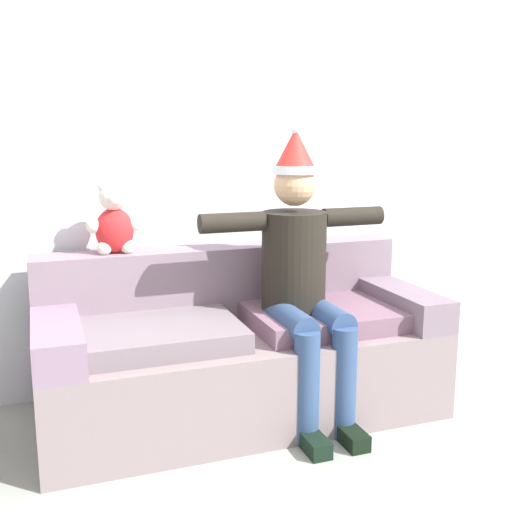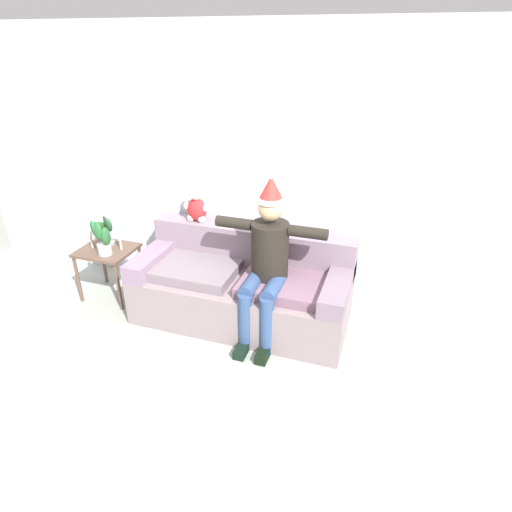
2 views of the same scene
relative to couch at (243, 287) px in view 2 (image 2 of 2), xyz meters
name	(u,v)px [view 2 (image 2 of 2)]	position (x,y,z in m)	size (l,w,h in m)	color
ground_plane	(201,383)	(0.00, -1.02, -0.34)	(10.00, 10.00, 0.00)	#9AA096
back_wall	(260,173)	(0.00, 0.53, 1.01)	(7.00, 0.10, 2.70)	silver
couch	(243,287)	(0.00, 0.00, 0.00)	(2.07, 0.90, 0.86)	gray
person_seated	(267,258)	(0.29, -0.16, 0.44)	(1.02, 0.77, 1.54)	black
teddy_bear	(197,205)	(-0.59, 0.28, 0.69)	(0.29, 0.17, 0.38)	red
side_table	(108,256)	(-1.50, -0.08, 0.13)	(0.56, 0.49, 0.56)	brown
table_lamp	(102,206)	(-1.54, 0.02, 0.65)	(0.24, 0.24, 0.55)	gray
potted_plant	(102,236)	(-1.43, -0.18, 0.42)	(0.23, 0.26, 0.40)	#B4B9B1
candle_tall	(90,235)	(-1.65, -0.10, 0.36)	(0.04, 0.04, 0.22)	beige
candle_short	(120,238)	(-1.34, -0.04, 0.35)	(0.04, 0.04, 0.21)	beige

